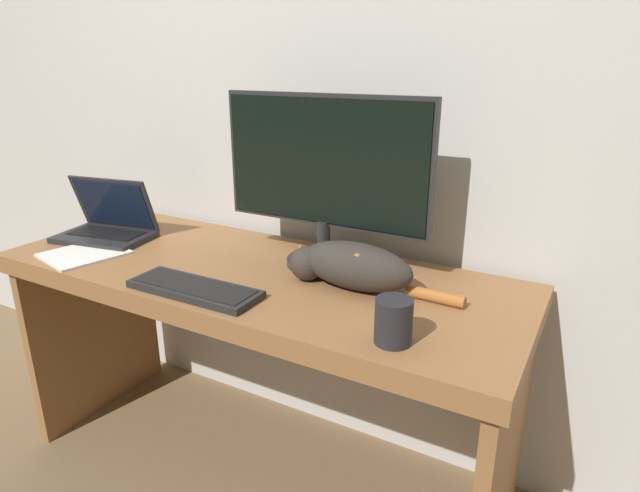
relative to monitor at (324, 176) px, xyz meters
The scene contains 8 objects.
wall_back 0.40m from the monitor, 126.54° to the left, with size 6.40×0.06×2.60m.
desk 0.48m from the monitor, 140.43° to the right, with size 1.63×0.62×0.74m.
monitor is the anchor object (origin of this frame).
laptop 0.84m from the monitor, 169.42° to the right, with size 0.35×0.25×0.21m.
external_keyboard 0.49m from the monitor, 119.41° to the right, with size 0.38×0.13×0.02m.
cat 0.28m from the monitor, 38.20° to the right, with size 0.50×0.15×0.13m.
coffee_mug 0.56m from the monitor, 43.52° to the right, with size 0.09×0.09×0.10m.
paper_notepad 0.83m from the monitor, 156.77° to the right, with size 0.26×0.28×0.01m.
Camera 1 is at (0.91, -0.91, 1.34)m, focal length 30.00 mm.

